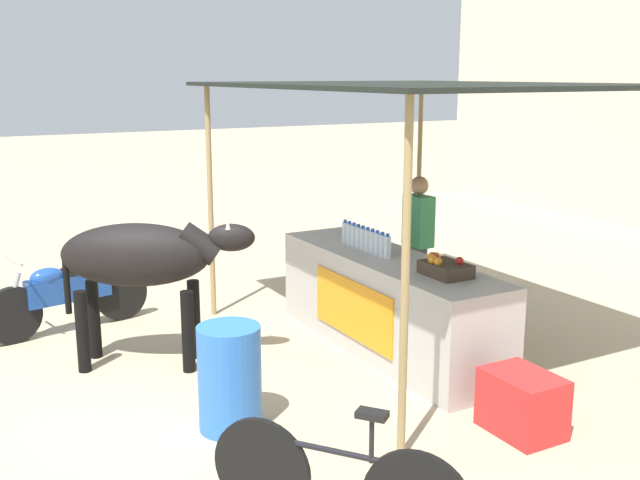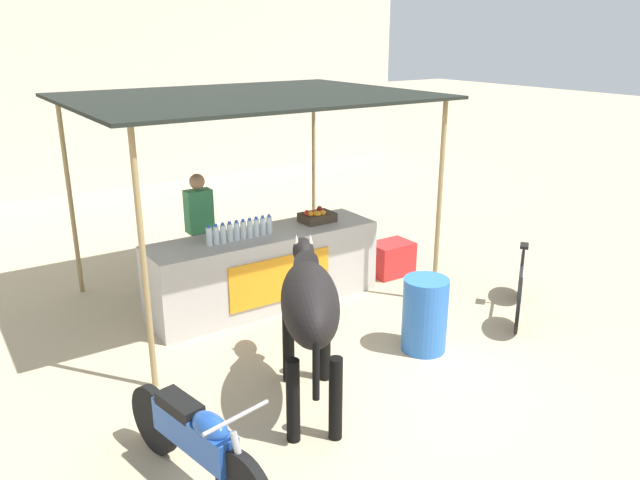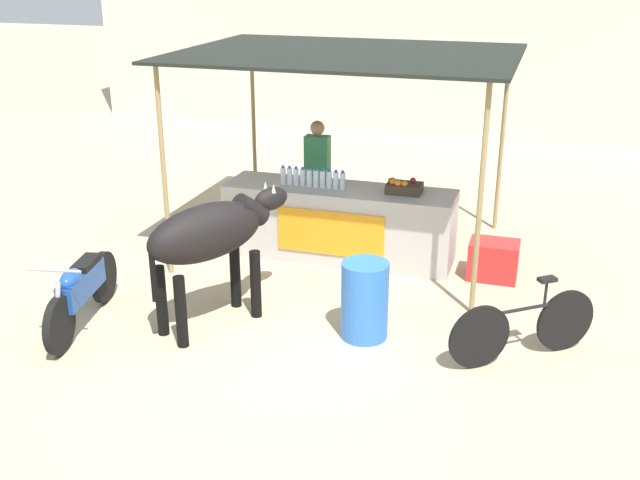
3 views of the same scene
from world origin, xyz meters
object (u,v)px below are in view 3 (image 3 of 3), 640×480
object	(u,v)px
stall_counter	(339,223)
cooler_box	(493,260)
vendor_behind_counter	(317,177)
cow	(211,235)
fruit_crate	(403,187)
water_barrel	(365,300)
motorcycle_parked	(81,290)
bicycle_leaning	(524,327)

from	to	relation	value
stall_counter	cooler_box	distance (m)	2.04
vendor_behind_counter	cow	bearing A→B (deg)	-94.28
stall_counter	vendor_behind_counter	world-z (taller)	vendor_behind_counter
fruit_crate	water_barrel	distance (m)	2.18
cooler_box	motorcycle_parked	bearing A→B (deg)	-147.52
stall_counter	fruit_crate	distance (m)	1.00
water_barrel	bicycle_leaning	xyz separation A→B (m)	(1.62, 0.03, -0.07)
cooler_box	cow	size ratio (longest dim) A/B	0.34
vendor_behind_counter	bicycle_leaning	distance (m)	4.13
cooler_box	bicycle_leaning	bearing A→B (deg)	-76.51
water_barrel	cow	xyz separation A→B (m)	(-1.63, -0.19, 0.61)
water_barrel	bicycle_leaning	distance (m)	1.62
stall_counter	cow	bearing A→B (deg)	-108.75
vendor_behind_counter	cooler_box	distance (m)	2.76
water_barrel	fruit_crate	bearing A→B (deg)	91.04
bicycle_leaning	motorcycle_parked	bearing A→B (deg)	-171.31
vendor_behind_counter	cooler_box	size ratio (longest dim) A/B	2.75
cooler_box	bicycle_leaning	world-z (taller)	bicycle_leaning
water_barrel	motorcycle_parked	distance (m)	3.04
fruit_crate	cow	bearing A→B (deg)	-124.81
cow	bicycle_leaning	size ratio (longest dim) A/B	1.32
stall_counter	bicycle_leaning	world-z (taller)	stall_counter
fruit_crate	water_barrel	bearing A→B (deg)	-88.96
cow	motorcycle_parked	bearing A→B (deg)	-160.14
fruit_crate	water_barrel	world-z (taller)	fruit_crate
cow	bicycle_leaning	xyz separation A→B (m)	(3.24, 0.22, -0.68)
motorcycle_parked	bicycle_leaning	bearing A→B (deg)	8.69
fruit_crate	cooler_box	distance (m)	1.44
cow	cooler_box	bearing A→B (deg)	37.57
stall_counter	motorcycle_parked	bearing A→B (deg)	-127.65
bicycle_leaning	water_barrel	bearing A→B (deg)	-179.06
water_barrel	cow	size ratio (longest dim) A/B	0.47
cow	bicycle_leaning	bearing A→B (deg)	3.82
stall_counter	cow	xyz separation A→B (m)	(-0.76, -2.24, 0.55)
stall_counter	cooler_box	size ratio (longest dim) A/B	5.00
motorcycle_parked	water_barrel	bearing A→B (deg)	12.80
vendor_behind_counter	stall_counter	bearing A→B (deg)	-54.56
cow	motorcycle_parked	distance (m)	1.55
water_barrel	vendor_behind_counter	bearing A→B (deg)	116.59
cooler_box	water_barrel	xyz separation A→B (m)	(-1.16, -1.95, 0.18)
fruit_crate	vendor_behind_counter	size ratio (longest dim) A/B	0.27
water_barrel	cow	bearing A→B (deg)	-173.33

